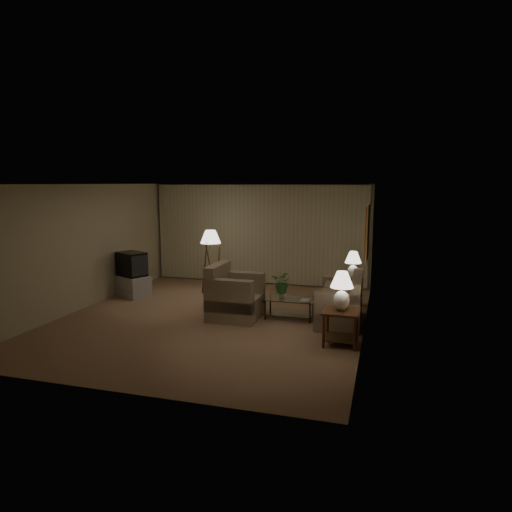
{
  "coord_description": "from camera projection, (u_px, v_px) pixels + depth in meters",
  "views": [
    {
      "loc": [
        3.32,
        -8.42,
        2.72
      ],
      "look_at": [
        0.73,
        0.6,
        1.22
      ],
      "focal_mm": 32.0,
      "sensor_mm": 36.0,
      "label": 1
    }
  ],
  "objects": [
    {
      "name": "side_table_far",
      "position": [
        352.0,
        288.0,
        10.18
      ],
      "size": [
        0.46,
        0.39,
        0.6
      ],
      "color": "#3C2210",
      "rests_on": "ground"
    },
    {
      "name": "ground",
      "position": [
        214.0,
        318.0,
        9.33
      ],
      "size": [
        7.0,
        7.0,
        0.0
      ],
      "primitive_type": "plane",
      "color": "#9B7055",
      "rests_on": "ground"
    },
    {
      "name": "sofa",
      "position": [
        340.0,
        303.0,
        9.04
      ],
      "size": [
        1.71,
        0.93,
        0.74
      ],
      "rotation": [
        0.0,
        0.0,
        -1.54
      ],
      "color": "gray",
      "rests_on": "ground"
    },
    {
      "name": "floor_lamp",
      "position": [
        211.0,
        260.0,
        11.36
      ],
      "size": [
        0.51,
        0.51,
        1.57
      ],
      "color": "#3C2210",
      "rests_on": "ground"
    },
    {
      "name": "table_lamp_near",
      "position": [
        342.0,
        287.0,
        7.62
      ],
      "size": [
        0.39,
        0.39,
        0.67
      ],
      "color": "white",
      "rests_on": "side_table_near"
    },
    {
      "name": "coffee_table",
      "position": [
        289.0,
        305.0,
        9.23
      ],
      "size": [
        1.05,
        0.57,
        0.41
      ],
      "color": "silver",
      "rests_on": "ground"
    },
    {
      "name": "flowers",
      "position": [
        282.0,
        279.0,
        9.19
      ],
      "size": [
        0.47,
        0.43,
        0.46
      ],
      "primitive_type": "imported",
      "rotation": [
        0.0,
        0.0,
        -0.18
      ],
      "color": "#347535",
      "rests_on": "vase"
    },
    {
      "name": "room_shell",
      "position": [
        237.0,
        226.0,
        10.47
      ],
      "size": [
        6.04,
        7.02,
        2.72
      ],
      "color": "#BCB391",
      "rests_on": "ground"
    },
    {
      "name": "side_table_near",
      "position": [
        341.0,
        321.0,
        7.71
      ],
      "size": [
        0.61,
        0.61,
        0.6
      ],
      "color": "#3C2210",
      "rests_on": "ground"
    },
    {
      "name": "tv_cabinet",
      "position": [
        133.0,
        286.0,
        11.08
      ],
      "size": [
        1.29,
        1.22,
        0.5
      ],
      "primitive_type": "cube",
      "rotation": [
        0.0,
        0.0,
        -0.46
      ],
      "color": "#A2A2A4",
      "rests_on": "ground"
    },
    {
      "name": "ottoman",
      "position": [
        225.0,
        283.0,
        11.71
      ],
      "size": [
        0.53,
        0.53,
        0.35
      ],
      "primitive_type": "cylinder",
      "rotation": [
        0.0,
        0.0,
        -0.0
      ],
      "color": "#A05336",
      "rests_on": "ground"
    },
    {
      "name": "vase",
      "position": [
        282.0,
        294.0,
        9.24
      ],
      "size": [
        0.17,
        0.17,
        0.15
      ],
      "primitive_type": "imported",
      "rotation": [
        0.0,
        0.0,
        0.2
      ],
      "color": "white",
      "rests_on": "coffee_table"
    },
    {
      "name": "book",
      "position": [
        301.0,
        300.0,
        9.05
      ],
      "size": [
        0.19,
        0.26,
        0.02
      ],
      "primitive_type": "imported",
      "rotation": [
        0.0,
        0.0,
        -0.04
      ],
      "color": "olive",
      "rests_on": "coffee_table"
    },
    {
      "name": "table_lamp_far",
      "position": [
        353.0,
        263.0,
        10.09
      ],
      "size": [
        0.36,
        0.36,
        0.63
      ],
      "color": "white",
      "rests_on": "side_table_far"
    },
    {
      "name": "crt_tv",
      "position": [
        132.0,
        264.0,
        10.99
      ],
      "size": [
        1.06,
        1.02,
        0.58
      ],
      "primitive_type": "cube",
      "rotation": [
        0.0,
        0.0,
        -0.46
      ],
      "color": "black",
      "rests_on": "tv_cabinet"
    },
    {
      "name": "armchair",
      "position": [
        236.0,
        297.0,
        9.25
      ],
      "size": [
        1.04,
        0.99,
        0.87
      ],
      "rotation": [
        0.0,
        0.0,
        1.56
      ],
      "color": "gray",
      "rests_on": "ground"
    }
  ]
}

